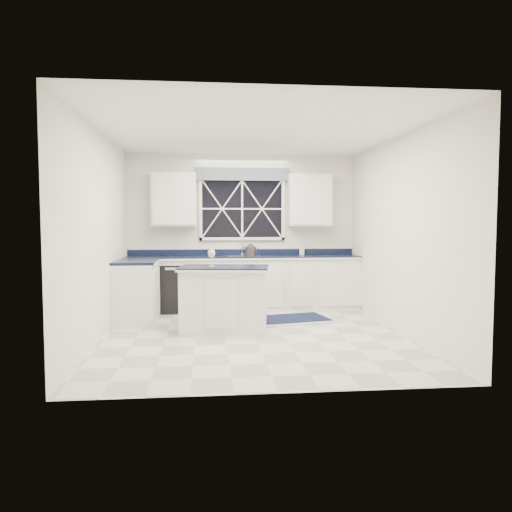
{
  "coord_description": "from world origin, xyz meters",
  "views": [
    {
      "loc": [
        -0.63,
        -6.55,
        1.53
      ],
      "look_at": [
        0.06,
        0.4,
        1.04
      ],
      "focal_mm": 35.0,
      "sensor_mm": 36.0,
      "label": 1
    }
  ],
  "objects": [
    {
      "name": "faucet",
      "position": [
        0.0,
        2.14,
        1.1
      ],
      "size": [
        0.05,
        0.2,
        0.3
      ],
      "color": "#B2B2B5",
      "rests_on": "countertop"
    },
    {
      "name": "countertop",
      "position": [
        0.0,
        1.95,
        0.92
      ],
      "size": [
        3.98,
        0.64,
        0.04
      ],
      "primitive_type": "cube",
      "color": "black",
      "rests_on": "base_cabinets"
    },
    {
      "name": "upper_cabinets",
      "position": [
        0.0,
        2.08,
        1.9
      ],
      "size": [
        3.1,
        0.34,
        0.9
      ],
      "color": "white",
      "rests_on": "ground"
    },
    {
      "name": "soap_bottle",
      "position": [
        1.06,
        2.17,
        1.03
      ],
      "size": [
        0.1,
        0.1,
        0.18
      ],
      "primitive_type": "imported",
      "rotation": [
        0.0,
        0.0,
        -0.28
      ],
      "color": "silver",
      "rests_on": "countertop"
    },
    {
      "name": "back_wall",
      "position": [
        0.0,
        2.25,
        1.35
      ],
      "size": [
        4.0,
        0.1,
        2.7
      ],
      "primitive_type": "cube",
      "color": "white",
      "rests_on": "ground"
    },
    {
      "name": "kettle",
      "position": [
        0.12,
        1.94,
        1.04
      ],
      "size": [
        0.31,
        0.23,
        0.22
      ],
      "rotation": [
        0.0,
        0.0,
        0.24
      ],
      "color": "#2E2E30",
      "rests_on": "countertop"
    },
    {
      "name": "dishwasher",
      "position": [
        -1.1,
        1.95,
        0.41
      ],
      "size": [
        0.6,
        0.58,
        0.82
      ],
      "primitive_type": "cube",
      "color": "black",
      "rests_on": "ground"
    },
    {
      "name": "ground",
      "position": [
        0.0,
        0.0,
        0.0
      ],
      "size": [
        4.5,
        4.5,
        0.0
      ],
      "primitive_type": "plane",
      "color": "silver",
      "rests_on": "ground"
    },
    {
      "name": "window",
      "position": [
        0.0,
        2.2,
        1.83
      ],
      "size": [
        1.65,
        0.09,
        1.26
      ],
      "color": "black",
      "rests_on": "ground"
    },
    {
      "name": "wine_glass",
      "position": [
        -0.56,
        0.43,
        1.08
      ],
      "size": [
        0.1,
        0.1,
        0.24
      ],
      "color": "silver",
      "rests_on": "island"
    },
    {
      "name": "base_cabinets",
      "position": [
        -0.33,
        1.78,
        0.45
      ],
      "size": [
        3.99,
        1.6,
        0.9
      ],
      "color": "white",
      "rests_on": "ground"
    },
    {
      "name": "island",
      "position": [
        -0.39,
        0.35,
        0.46
      ],
      "size": [
        1.31,
        0.91,
        0.91
      ],
      "rotation": [
        0.0,
        0.0,
        -0.15
      ],
      "color": "white",
      "rests_on": "ground"
    },
    {
      "name": "rug",
      "position": [
        0.59,
        1.04,
        0.01
      ],
      "size": [
        1.61,
        1.17,
        0.02
      ],
      "rotation": [
        0.0,
        0.0,
        0.21
      ],
      "color": "#BABAB4",
      "rests_on": "ground"
    }
  ]
}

